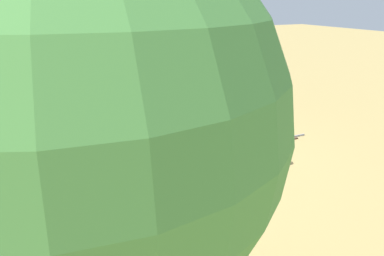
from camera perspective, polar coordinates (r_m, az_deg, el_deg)
ground_plane at (r=7.22m, az=-1.41°, el=-4.33°), size 60.00×60.00×0.00m
track at (r=7.27m, az=-0.18°, el=-3.97°), size 0.74×5.70×0.04m
locomotive at (r=7.47m, az=5.78°, el=0.47°), size 0.70×1.45×1.02m
passenger_car at (r=6.81m, az=-7.07°, el=-2.16°), size 0.80×2.00×0.97m
conductor_person at (r=6.29m, az=8.26°, el=1.04°), size 0.30×0.30×1.62m
park_bench at (r=9.44m, az=-3.86°, el=4.39°), size 1.30×0.40×0.82m
oak_tree_far at (r=1.87m, az=-16.37°, el=0.27°), size 2.05×2.05×3.47m
fence_section at (r=11.40m, az=-10.42°, el=7.27°), size 0.08×6.78×0.90m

